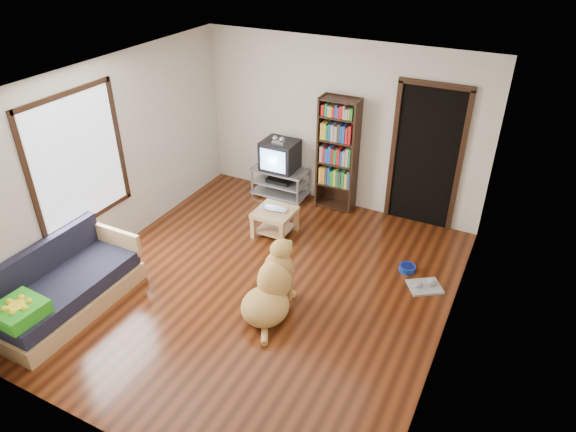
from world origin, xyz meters
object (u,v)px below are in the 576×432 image
at_px(sofa, 65,289).
at_px(dog_bowl, 407,268).
at_px(green_cushion, 19,311).
at_px(coffee_table, 275,218).
at_px(tv_stand, 280,181).
at_px(grey_rag, 425,287).
at_px(bookshelf, 338,149).
at_px(dog, 272,289).
at_px(crt_tv, 281,155).
at_px(laptop, 274,211).

bearing_deg(sofa, dog_bowl, 36.50).
xyz_separation_m(green_cushion, sofa, (-0.12, 0.67, -0.24)).
xyz_separation_m(green_cushion, dog_bowl, (3.32, 3.21, -0.46)).
xyz_separation_m(dog_bowl, coffee_table, (-1.99, 0.00, 0.24)).
distance_m(tv_stand, coffee_table, 1.18).
xyz_separation_m(grey_rag, coffee_table, (-2.29, 0.25, 0.27)).
xyz_separation_m(dog_bowl, tv_stand, (-2.47, 1.08, 0.23)).
bearing_deg(green_cushion, sofa, 103.57).
relative_size(bookshelf, coffee_table, 3.27).
bearing_deg(coffee_table, dog, -63.07).
relative_size(sofa, coffee_table, 3.27).
xyz_separation_m(bookshelf, dog, (0.29, -2.67, -0.67)).
distance_m(crt_tv, bookshelf, 0.99).
relative_size(dog_bowl, crt_tv, 0.38).
xyz_separation_m(grey_rag, crt_tv, (-2.77, 1.36, 0.73)).
bearing_deg(bookshelf, dog, -83.79).
relative_size(dog_bowl, grey_rag, 0.55).
xyz_separation_m(laptop, dog_bowl, (1.99, 0.03, -0.37)).
relative_size(crt_tv, sofa, 0.32).
distance_m(laptop, bookshelf, 1.42).
height_order(laptop, grey_rag, laptop).
xyz_separation_m(sofa, dog, (2.21, 1.05, 0.06)).
height_order(bookshelf, coffee_table, bookshelf).
xyz_separation_m(sofa, coffee_table, (1.45, 2.55, 0.02)).
bearing_deg(green_cushion, grey_rag, 42.33).
relative_size(green_cushion, tv_stand, 0.52).
bearing_deg(green_cushion, crt_tv, 81.89).
relative_size(green_cushion, bookshelf, 0.26).
xyz_separation_m(tv_stand, crt_tv, (0.00, 0.02, 0.47)).
bearing_deg(bookshelf, dog_bowl, -37.75).
bearing_deg(coffee_table, bookshelf, 68.18).
bearing_deg(dog, bookshelf, 96.21).
xyz_separation_m(laptop, coffee_table, (0.00, 0.03, -0.13)).
bearing_deg(green_cushion, bookshelf, 70.73).
bearing_deg(sofa, tv_stand, 74.98).
distance_m(bookshelf, sofa, 4.26).
height_order(laptop, bookshelf, bookshelf).
relative_size(laptop, tv_stand, 0.40).
bearing_deg(grey_rag, coffee_table, 173.72).
height_order(coffee_table, dog, dog).
bearing_deg(tv_stand, dog_bowl, -23.68).
bearing_deg(sofa, crt_tv, 75.07).
relative_size(dog_bowl, dog, 0.20).
bearing_deg(laptop, dog, -69.64).
height_order(laptop, tv_stand, tv_stand).
bearing_deg(bookshelf, grey_rag, -38.10).
bearing_deg(grey_rag, tv_stand, 154.30).
distance_m(crt_tv, sofa, 3.81).
relative_size(tv_stand, dog, 0.83).
xyz_separation_m(bookshelf, coffee_table, (-0.47, -1.17, -0.72)).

